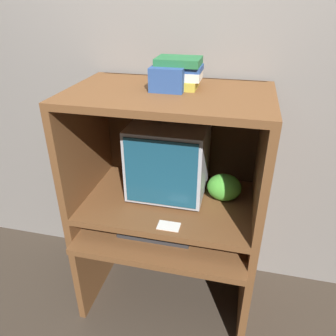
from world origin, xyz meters
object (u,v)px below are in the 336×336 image
object	(u,v)px
mouse	(202,243)
book_stack	(179,72)
keyboard	(155,234)
snack_bag	(224,187)
storage_box	(168,79)
crt_monitor	(169,158)

from	to	relation	value
mouse	book_stack	xyz separation A→B (m)	(-0.19, 0.26, 0.84)
keyboard	snack_bag	world-z (taller)	snack_bag
keyboard	book_stack	xyz separation A→B (m)	(0.08, 0.24, 0.84)
mouse	storage_box	bearing A→B (deg)	139.24
book_stack	storage_box	size ratio (longest dim) A/B	1.37
crt_monitor	keyboard	size ratio (longest dim) A/B	1.07
mouse	storage_box	size ratio (longest dim) A/B	0.38
snack_bag	crt_monitor	bearing A→B (deg)	178.80
mouse	book_stack	world-z (taller)	book_stack
keyboard	storage_box	distance (m)	0.84
mouse	storage_box	world-z (taller)	storage_box
snack_bag	storage_box	bearing A→B (deg)	-169.94
crt_monitor	mouse	xyz separation A→B (m)	(0.24, -0.26, -0.35)
book_stack	snack_bag	bearing A→B (deg)	-1.30
crt_monitor	snack_bag	xyz separation A→B (m)	(0.33, -0.01, -0.14)
mouse	book_stack	size ratio (longest dim) A/B	0.27
mouse	keyboard	bearing A→B (deg)	176.12
keyboard	storage_box	bearing A→B (deg)	79.73
keyboard	snack_bag	size ratio (longest dim) A/B	2.09
keyboard	mouse	world-z (taller)	mouse
snack_bag	mouse	bearing A→B (deg)	-107.77
crt_monitor	keyboard	bearing A→B (deg)	-95.45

